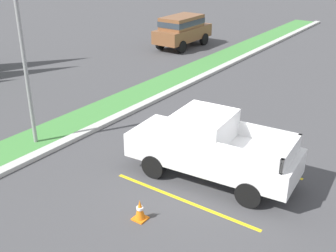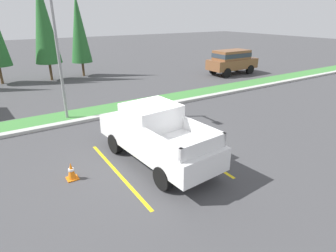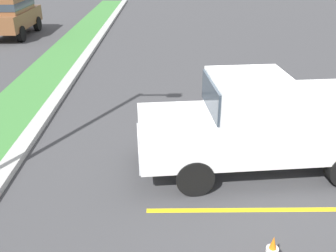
# 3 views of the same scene
# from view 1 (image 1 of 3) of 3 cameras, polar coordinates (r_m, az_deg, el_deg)

# --- Properties ---
(ground_plane) EXTENTS (120.00, 120.00, 0.00)m
(ground_plane) POSITION_cam_1_polar(r_m,az_deg,el_deg) (13.68, 4.24, -6.03)
(ground_plane) COLOR #424244
(parking_line_near) EXTENTS (0.12, 4.80, 0.01)m
(parking_line_near) POSITION_cam_1_polar(r_m,az_deg,el_deg) (12.22, 2.07, -9.98)
(parking_line_near) COLOR yellow
(parking_line_near) RESTS_ON ground
(parking_line_far) EXTENTS (0.12, 4.80, 0.01)m
(parking_line_far) POSITION_cam_1_polar(r_m,az_deg,el_deg) (14.55, 8.85, -4.28)
(parking_line_far) COLOR yellow
(parking_line_far) RESTS_ON ground
(curb_strip) EXTENTS (56.00, 0.40, 0.15)m
(curb_strip) POSITION_cam_1_polar(r_m,az_deg,el_deg) (16.47, -10.73, -0.63)
(curb_strip) COLOR #B2B2AD
(curb_strip) RESTS_ON ground
(grass_median) EXTENTS (56.00, 1.80, 0.06)m
(grass_median) POSITION_cam_1_polar(r_m,az_deg,el_deg) (17.24, -13.29, 0.13)
(grass_median) COLOR #42843D
(grass_median) RESTS_ON ground
(pickup_truck_main) EXTENTS (2.35, 5.37, 2.10)m
(pickup_truck_main) POSITION_cam_1_polar(r_m,az_deg,el_deg) (12.86, 5.76, -2.88)
(pickup_truck_main) COLOR black
(pickup_truck_main) RESTS_ON ground
(suv_distant) EXTENTS (4.60, 1.96, 2.10)m
(suv_distant) POSITION_cam_1_polar(r_m,az_deg,el_deg) (29.05, 1.95, 12.98)
(suv_distant) COLOR black
(suv_distant) RESTS_ON ground
(street_light) EXTENTS (0.24, 1.49, 7.13)m
(street_light) POSITION_cam_1_polar(r_m,az_deg,el_deg) (14.74, -19.03, 12.15)
(street_light) COLOR gray
(street_light) RESTS_ON ground
(traffic_cone) EXTENTS (0.36, 0.36, 0.60)m
(traffic_cone) POSITION_cam_1_polar(r_m,az_deg,el_deg) (11.35, -3.81, -11.26)
(traffic_cone) COLOR orange
(traffic_cone) RESTS_ON ground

